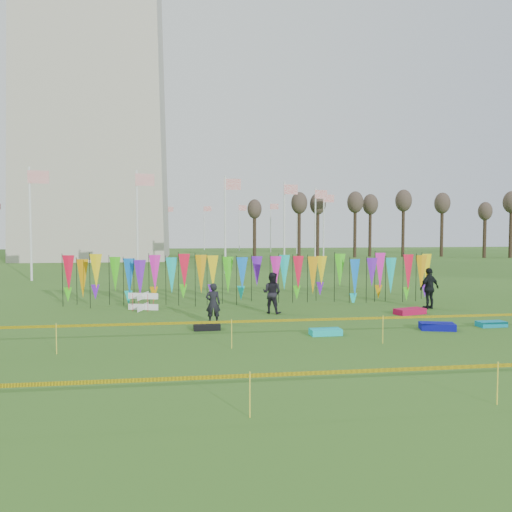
{
  "coord_description": "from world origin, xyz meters",
  "views": [
    {
      "loc": [
        -3.14,
        -16.93,
        3.62
      ],
      "look_at": [
        0.06,
        6.0,
        2.39
      ],
      "focal_mm": 35.0,
      "sensor_mm": 36.0,
      "label": 1
    }
  ],
  "objects": [
    {
      "name": "box_kite",
      "position": [
        -5.09,
        5.75,
        0.4
      ],
      "size": [
        0.71,
        0.71,
        0.79
      ],
      "rotation": [
        0.0,
        0.0,
        -0.29
      ],
      "color": "red",
      "rests_on": "ground"
    },
    {
      "name": "ground",
      "position": [
        0.0,
        0.0,
        0.0
      ],
      "size": [
        160.0,
        160.0,
        0.0
      ],
      "primitive_type": "plane",
      "color": "#2D5618",
      "rests_on": "ground"
    },
    {
      "name": "caution_tape_near",
      "position": [
        -0.22,
        -1.97,
        0.78
      ],
      "size": [
        26.0,
        0.02,
        0.9
      ],
      "color": "yellow",
      "rests_on": "ground"
    },
    {
      "name": "flagpole_ring",
      "position": [
        -14.0,
        48.0,
        4.0
      ],
      "size": [
        57.4,
        56.16,
        8.0
      ],
      "color": "silver",
      "rests_on": "ground"
    },
    {
      "name": "caution_tape_far",
      "position": [
        -0.22,
        -7.59,
        0.78
      ],
      "size": [
        26.0,
        0.02,
        0.9
      ],
      "color": "yellow",
      "rests_on": "ground"
    },
    {
      "name": "banner_row",
      "position": [
        0.28,
        7.22,
        1.5
      ],
      "size": [
        18.64,
        0.64,
        2.38
      ],
      "color": "black",
      "rests_on": "ground"
    },
    {
      "name": "kite_bag_blue",
      "position": [
        5.8,
        -0.17,
        0.13
      ],
      "size": [
        1.32,
        0.92,
        0.25
      ],
      "primitive_type": "cube",
      "rotation": [
        0.0,
        0.0,
        -0.26
      ],
      "color": "#090C95",
      "rests_on": "ground"
    },
    {
      "name": "person_left",
      "position": [
        -2.15,
        2.13,
        0.78
      ],
      "size": [
        0.58,
        0.44,
        1.57
      ],
      "primitive_type": "imported",
      "rotation": [
        0.0,
        0.0,
        3.11
      ],
      "color": "black",
      "rests_on": "ground"
    },
    {
      "name": "person_right",
      "position": [
        7.82,
        4.38,
        0.94
      ],
      "size": [
        1.25,
        0.96,
        1.88
      ],
      "primitive_type": "imported",
      "rotation": [
        0.0,
        0.0,
        3.49
      ],
      "color": "black",
      "rests_on": "ground"
    },
    {
      "name": "kite_bag_red",
      "position": [
        6.31,
        3.12,
        0.12
      ],
      "size": [
        1.45,
        0.98,
        0.24
      ],
      "primitive_type": "cube",
      "rotation": [
        0.0,
        0.0,
        0.3
      ],
      "color": "#BA0C3C",
      "rests_on": "ground"
    },
    {
      "name": "tree_line",
      "position": [
        32.0,
        44.0,
        6.17
      ],
      "size": [
        53.92,
        1.92,
        7.84
      ],
      "color": "#392C1C",
      "rests_on": "ground"
    },
    {
      "name": "person_mid",
      "position": [
        0.5,
        4.15,
        0.89
      ],
      "size": [
        1.01,
        0.91,
        1.78
      ],
      "primitive_type": "imported",
      "rotation": [
        0.0,
        0.0,
        2.58
      ],
      "color": "black",
      "rests_on": "ground"
    },
    {
      "name": "kite_bag_black",
      "position": [
        -2.44,
        0.99,
        0.11
      ],
      "size": [
        0.97,
        0.58,
        0.22
      ],
      "primitive_type": "cube",
      "rotation": [
        0.0,
        0.0,
        0.03
      ],
      "color": "black",
      "rests_on": "ground"
    },
    {
      "name": "kite_bag_turquoise",
      "position": [
        1.57,
        -0.47,
        0.11
      ],
      "size": [
        1.08,
        0.56,
        0.21
      ],
      "primitive_type": "cube",
      "rotation": [
        0.0,
        0.0,
        0.03
      ],
      "color": "#0ECDD3",
      "rests_on": "ground"
    },
    {
      "name": "kite_bag_teal",
      "position": [
        8.1,
        0.1,
        0.1
      ],
      "size": [
        1.07,
        0.56,
        0.2
      ],
      "primitive_type": "cube",
      "rotation": [
        0.0,
        0.0,
        0.06
      ],
      "color": "#0C86A8",
      "rests_on": "ground"
    }
  ]
}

